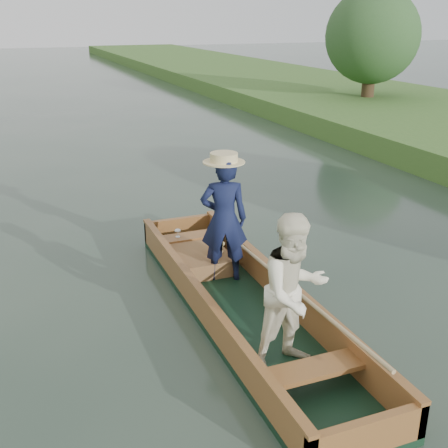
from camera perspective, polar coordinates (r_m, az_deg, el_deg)
name	(u,v)px	position (r m, az deg, el deg)	size (l,w,h in m)	color
ground	(243,316)	(6.71, 1.91, -9.31)	(120.00, 120.00, 0.00)	#283D30
punt	(249,277)	(6.38, 2.51, -5.40)	(1.12, 5.00, 1.74)	black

